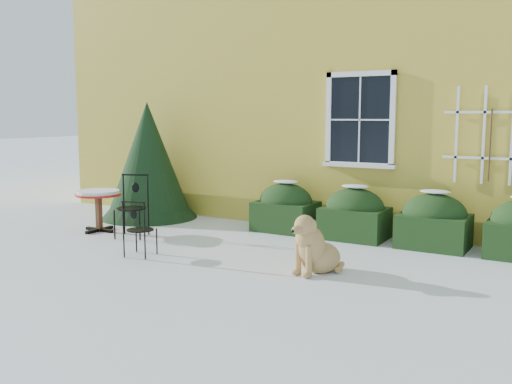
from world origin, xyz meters
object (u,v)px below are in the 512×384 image
Objects in this scene: bistro_table at (98,197)px; patio_chair_far at (132,206)px; patio_chair_near at (139,228)px; evergreen_shrub at (149,172)px; dog at (314,249)px.

bistro_table is 0.82m from patio_chair_far.
patio_chair_near is (1.86, -1.01, -0.20)m from bistro_table.
patio_chair_near reaches higher than bistro_table.
patio_chair_near is at bearing -51.54° from evergreen_shrub.
patio_chair_far is (0.95, -1.52, -0.41)m from evergreen_shrub.
dog is (3.62, -0.51, -0.20)m from patio_chair_far.
patio_chair_far is (0.81, -0.02, -0.09)m from bistro_table.
evergreen_shrub reaches higher than patio_chair_far.
patio_chair_far is at bearing -57.86° from evergreen_shrub.
dog is at bearing 178.79° from patio_chair_near.
bistro_table is 0.75× the size of patio_chair_far.
patio_chair_far is at bearing -55.53° from patio_chair_near.
patio_chair_far reaches higher than dog.
patio_chair_far is 3.66m from dog.
patio_chair_far is at bearing -170.50° from dog.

